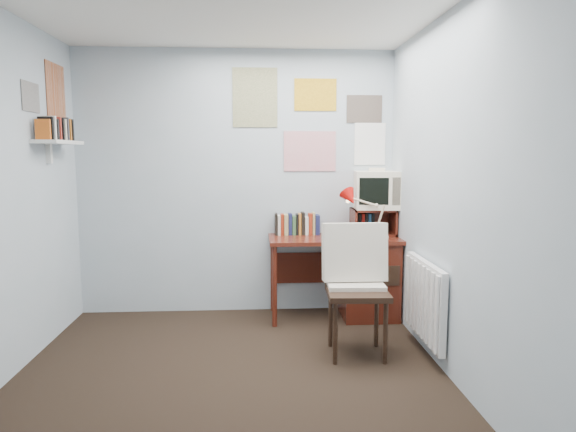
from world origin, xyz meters
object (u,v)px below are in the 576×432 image
desk (362,274)px  wall_shelf (59,142)px  desk_lamp (383,217)px  desk_chair (357,293)px  radiator (425,300)px  crt_tv (376,188)px  tv_riser (373,222)px

desk → wall_shelf: bearing=-171.6°
desk_lamp → wall_shelf: wall_shelf is taller
desk_chair → radiator: (0.52, -0.01, -0.06)m
desk → desk_chair: (-0.23, -0.92, 0.08)m
desk_lamp → radiator: bearing=-83.5°
desk_chair → crt_tv: crt_tv is taller
desk → desk_lamp: desk_lamp is taller
radiator → desk_lamp: bearing=100.4°
radiator → desk_chair: bearing=179.4°
desk_chair → crt_tv: bearing=72.8°
desk_lamp → tv_riser: bearing=92.1°
wall_shelf → desk: bearing=8.4°
tv_riser → radiator: bearing=-80.7°
crt_tv → wall_shelf: wall_shelf is taller
desk_lamp → radiator: size_ratio=0.51×
radiator → wall_shelf: wall_shelf is taller
crt_tv → radiator: bearing=-77.1°
desk_chair → wall_shelf: wall_shelf is taller
tv_riser → crt_tv: (0.03, 0.02, 0.32)m
desk_lamp → crt_tv: crt_tv is taller
desk_lamp → tv_riser: (-0.03, 0.26, -0.08)m
radiator → desk: bearing=107.2°
desk_chair → tv_riser: bearing=74.0°
crt_tv → tv_riser: bearing=-141.7°
desk_lamp → radiator: 0.96m
tv_riser → wall_shelf: wall_shelf is taller
desk_lamp → tv_riser: desk_lamp is taller
tv_riser → wall_shelf: (-2.69, -0.49, 0.74)m
crt_tv → wall_shelf: bearing=-164.0°
desk_lamp → crt_tv: 0.37m
desk → tv_riser: size_ratio=3.00×
tv_riser → radiator: (0.17, -1.04, -0.47)m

